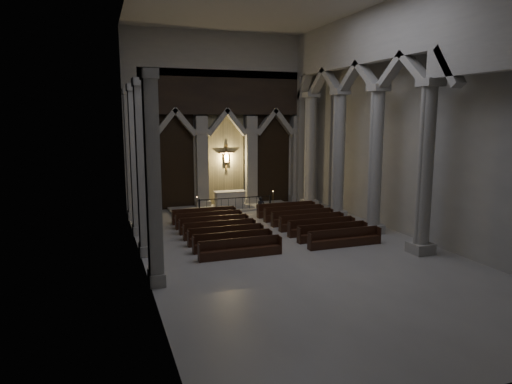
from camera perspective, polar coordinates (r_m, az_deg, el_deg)
room at (r=21.39m, az=4.77°, el=12.71°), size 24.00×24.10×12.00m
sanctuary_wall at (r=32.24m, az=-3.71°, el=9.85°), size 14.00×0.77×12.00m
right_arcade at (r=25.24m, az=15.27°, el=12.42°), size 1.00×24.00×12.00m
left_pilasters at (r=23.24m, az=-14.45°, el=3.06°), size 0.60×13.00×8.03m
sanctuary_step at (r=31.97m, az=-3.14°, el=-1.94°), size 8.50×2.60×0.15m
altar at (r=31.79m, az=-3.28°, el=-0.85°), size 2.18×0.87×1.10m
altar_rail at (r=30.80m, az=-2.57°, el=-1.26°), size 5.07×0.09×1.00m
candle_stand_left at (r=29.77m, az=-7.37°, el=-2.33°), size 0.21×0.21×1.25m
candle_stand_right at (r=32.08m, az=2.15°, el=-1.43°), size 0.21×0.21×1.22m
pews at (r=25.24m, az=1.41°, el=-4.52°), size 9.31×7.85×0.87m
worshipper at (r=29.17m, az=0.60°, el=-1.87°), size 0.55×0.44×1.30m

